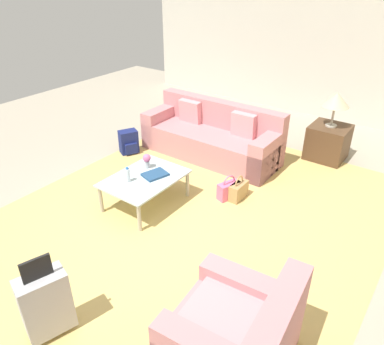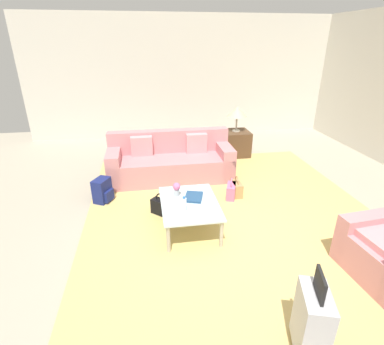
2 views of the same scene
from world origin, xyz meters
The scene contains 16 objects.
ground_plane centered at (0.00, 0.00, 0.00)m, with size 12.00×12.00×0.00m, color #A89E89.
wall_left centered at (-5.06, 0.00, 1.55)m, with size 0.12×8.00×3.10m, color beige.
area_rug centered at (-0.60, 0.20, 0.00)m, with size 5.20×4.40×0.01m, color tan.
couch centered at (-2.19, -0.60, 0.31)m, with size 0.85×2.31×0.88m.
armchair centered at (0.89, 1.67, 0.30)m, with size 1.00×0.97×0.87m.
coffee_table centered at (-0.40, -0.50, 0.37)m, with size 1.07×0.78×0.41m.
water_bottle centered at (-0.20, -0.60, 0.51)m, with size 0.06×0.06×0.20m.
coffee_table_book centered at (-0.52, -0.42, 0.43)m, with size 0.31×0.24×0.03m, color navy.
flower_vase centered at (-0.62, -0.65, 0.53)m, with size 0.11×0.11×0.21m.
side_table centered at (-3.20, 1.00, 0.28)m, with size 0.60×0.60×0.57m, color #513823.
table_lamp centered at (-3.20, 1.00, 1.00)m, with size 0.43×0.43×0.56m.
suitcase_silver centered at (1.60, 0.20, 0.36)m, with size 0.45×0.33×0.85m.
handbag_pink centered at (-1.18, 0.33, 0.13)m, with size 0.35×0.24×0.36m.
handbag_black centered at (-0.83, -0.87, 0.13)m, with size 0.32×0.33×0.36m.
handbag_tan centered at (-1.25, 0.45, 0.13)m, with size 0.32×0.14×0.36m.
backpack_navy centered at (-1.40, -1.79, 0.19)m, with size 0.36×0.34×0.40m.
Camera 1 is at (2.65, 2.50, 2.87)m, focal length 35.00 mm.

